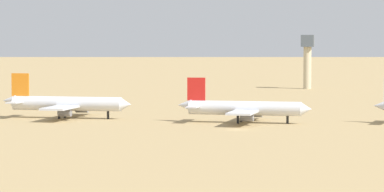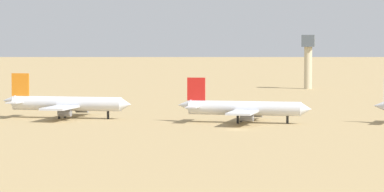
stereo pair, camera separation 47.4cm
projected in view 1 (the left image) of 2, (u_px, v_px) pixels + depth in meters
ground at (238, 130)px, 243.75m from camera, size 4000.00×4000.00×0.00m
ridge_west at (303, 7)px, 1428.90m from camera, size 287.60×198.91×116.29m
parked_jet_orange_3 at (66, 104)px, 276.68m from camera, size 35.66×29.98×11.78m
parked_jet_red_4 at (243, 108)px, 262.26m from camera, size 34.04×28.66×11.24m
control_tower at (307, 56)px, 423.97m from camera, size 5.20×5.20×21.80m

